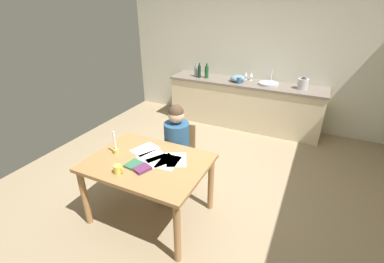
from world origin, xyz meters
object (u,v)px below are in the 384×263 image
object	(u,v)px
book_cookery	(142,169)
teacup_on_counter	(239,80)
person_seated	(175,145)
book_magazine	(135,165)
wine_glass_by_kettle	(246,74)
coffee_mug	(118,169)
mixing_bowl	(238,78)
dining_table	(148,169)
wine_glass_near_sink	(251,75)
stovetop_kettle	(303,83)
candlestick	(115,147)
bottle_wine_red	(207,72)
chair_at_table	(180,153)
bottle_vinegar	(199,71)
sink_unit	(269,83)
bottle_oil	(196,71)

from	to	relation	value
book_cookery	teacup_on_counter	xyz separation A→B (m)	(0.11, 2.98, 0.18)
person_seated	teacup_on_counter	size ratio (longest dim) A/B	9.46
book_magazine	wine_glass_by_kettle	world-z (taller)	wine_glass_by_kettle
coffee_mug	mixing_bowl	world-z (taller)	mixing_bowl
dining_table	book_magazine	size ratio (longest dim) A/B	7.66
person_seated	wine_glass_near_sink	size ratio (longest dim) A/B	7.76
stovetop_kettle	wine_glass_near_sink	distance (m)	0.97
dining_table	candlestick	distance (m)	0.46
dining_table	bottle_wine_red	world-z (taller)	bottle_wine_red
person_seated	coffee_mug	bearing A→B (deg)	-100.64
chair_at_table	stovetop_kettle	xyz separation A→B (m)	(1.25, 2.25, 0.52)
book_cookery	bottle_wine_red	size ratio (longest dim) A/B	0.57
candlestick	wine_glass_by_kettle	size ratio (longest dim) A/B	1.78
book_magazine	teacup_on_counter	world-z (taller)	teacup_on_counter
bottle_vinegar	bottle_wine_red	distance (m)	0.15
book_magazine	sink_unit	size ratio (longest dim) A/B	0.47
dining_table	bottle_vinegar	xyz separation A→B (m)	(-0.69, 2.87, 0.37)
dining_table	wine_glass_near_sink	world-z (taller)	wine_glass_near_sink
bottle_oil	wine_glass_near_sink	bearing A→B (deg)	10.20
chair_at_table	coffee_mug	size ratio (longest dim) A/B	7.58
person_seated	coffee_mug	xyz separation A→B (m)	(-0.17, -0.88, 0.13)
wine_glass_near_sink	wine_glass_by_kettle	xyz separation A→B (m)	(-0.10, 0.00, 0.00)
person_seated	teacup_on_counter	world-z (taller)	person_seated
book_cookery	bottle_oil	xyz separation A→B (m)	(-0.83, 3.09, 0.23)
wine_glass_near_sink	bottle_wine_red	bearing A→B (deg)	-165.28
book_cookery	sink_unit	world-z (taller)	sink_unit
person_seated	bottle_wine_red	size ratio (longest dim) A/B	4.17
bottle_vinegar	teacup_on_counter	bearing A→B (deg)	-3.49
wine_glass_near_sink	person_seated	bearing A→B (deg)	-96.11
mixing_bowl	wine_glass_near_sink	xyz separation A→B (m)	(0.20, 0.20, 0.05)
mixing_bowl	stovetop_kettle	xyz separation A→B (m)	(1.17, 0.05, 0.04)
book_magazine	mixing_bowl	size ratio (longest dim) A/B	0.61
coffee_mug	mixing_bowl	bearing A→B (deg)	85.85
book_cookery	wine_glass_near_sink	size ratio (longest dim) A/B	1.05
candlestick	sink_unit	size ratio (longest dim) A/B	0.76
chair_at_table	book_cookery	size ratio (longest dim) A/B	5.33
bottle_oil	wine_glass_near_sink	distance (m)	1.10
wine_glass_by_kettle	wine_glass_near_sink	bearing A→B (deg)	0.00
coffee_mug	stovetop_kettle	bearing A→B (deg)	66.87
mixing_bowl	bottle_vinegar	bearing A→B (deg)	-176.31
wine_glass_near_sink	dining_table	bearing A→B (deg)	-95.42
teacup_on_counter	dining_table	bearing A→B (deg)	-93.18
bottle_vinegar	teacup_on_counter	xyz separation A→B (m)	(0.84, -0.05, -0.07)
stovetop_kettle	bottle_wine_red	bearing A→B (deg)	-177.78
chair_at_table	book_magazine	distance (m)	0.90
candlestick	book_cookery	distance (m)	0.49
wine_glass_near_sink	bottle_vinegar	bearing A→B (deg)	-165.81
mixing_bowl	wine_glass_near_sink	size ratio (longest dim) A/B	1.79
book_cookery	dining_table	bearing A→B (deg)	127.07
sink_unit	stovetop_kettle	size ratio (longest dim) A/B	1.64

